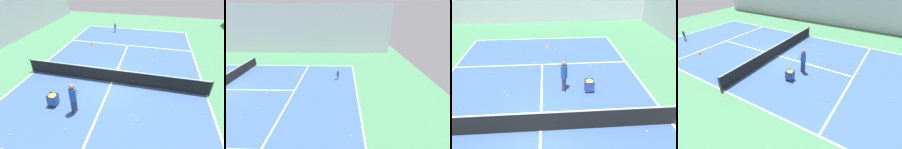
% 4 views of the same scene
% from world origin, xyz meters
% --- Properties ---
extents(line_baseline_near, '(11.95, 0.10, 0.00)m').
position_xyz_m(line_baseline_near, '(0.00, -12.05, 0.01)').
color(line_baseline_near, white).
rests_on(line_baseline_near, ground).
extents(line_sideline_right, '(0.10, 24.09, 0.00)m').
position_xyz_m(line_sideline_right, '(5.97, 0.00, 0.01)').
color(line_sideline_right, white).
rests_on(line_sideline_right, ground).
extents(line_service_near, '(11.95, 0.10, 0.00)m').
position_xyz_m(line_service_near, '(0.00, -6.63, 0.01)').
color(line_service_near, white).
rests_on(line_service_near, ground).
extents(hall_enclosure_right, '(0.15, 35.68, 7.13)m').
position_xyz_m(hall_enclosure_right, '(11.69, 0.00, 3.56)').
color(hall_enclosure_right, silver).
rests_on(hall_enclosure_right, ground).
extents(player_near_baseline, '(0.38, 0.51, 1.07)m').
position_xyz_m(player_near_baseline, '(2.17, -10.36, 0.61)').
color(player_near_baseline, gray).
rests_on(player_near_baseline, ground).
extents(training_cone_0, '(0.27, 0.27, 0.33)m').
position_xyz_m(training_cone_0, '(3.54, -5.90, 0.17)').
color(training_cone_0, orange).
rests_on(training_cone_0, ground).
extents(tennis_ball_0, '(0.07, 0.07, 0.07)m').
position_xyz_m(tennis_ball_0, '(-4.48, -12.24, 0.04)').
color(tennis_ball_0, yellow).
rests_on(tennis_ball_0, ground).
extents(tennis_ball_1, '(0.07, 0.07, 0.07)m').
position_xyz_m(tennis_ball_1, '(-2.68, -4.71, 0.04)').
color(tennis_ball_1, yellow).
rests_on(tennis_ball_1, ground).
extents(tennis_ball_5, '(0.07, 0.07, 0.07)m').
position_xyz_m(tennis_ball_5, '(-4.94, -11.27, 0.04)').
color(tennis_ball_5, yellow).
rests_on(tennis_ball_5, ground).
extents(tennis_ball_7, '(0.07, 0.07, 0.07)m').
position_xyz_m(tennis_ball_7, '(-1.83, -4.98, 0.04)').
color(tennis_ball_7, yellow).
rests_on(tennis_ball_7, ground).
extents(tennis_ball_8, '(0.07, 0.07, 0.07)m').
position_xyz_m(tennis_ball_8, '(3.07, -5.91, 0.04)').
color(tennis_ball_8, yellow).
rests_on(tennis_ball_8, ground).
extents(tennis_ball_9, '(0.07, 0.07, 0.07)m').
position_xyz_m(tennis_ball_9, '(4.60, -0.41, 0.04)').
color(tennis_ball_9, yellow).
rests_on(tennis_ball_9, ground).
extents(tennis_ball_12, '(0.07, 0.07, 0.07)m').
position_xyz_m(tennis_ball_12, '(-0.57, -7.34, 0.04)').
color(tennis_ball_12, yellow).
rests_on(tennis_ball_12, ground).
extents(tennis_ball_19, '(0.07, 0.07, 0.07)m').
position_xyz_m(tennis_ball_19, '(-1.88, -8.57, 0.04)').
color(tennis_ball_19, yellow).
rests_on(tennis_ball_19, ground).
extents(tennis_ball_21, '(0.07, 0.07, 0.07)m').
position_xyz_m(tennis_ball_21, '(2.26, -8.00, 0.04)').
color(tennis_ball_21, yellow).
rests_on(tennis_ball_21, ground).
extents(tennis_ball_23, '(0.07, 0.07, 0.07)m').
position_xyz_m(tennis_ball_23, '(-3.66, -4.11, 0.04)').
color(tennis_ball_23, yellow).
rests_on(tennis_ball_23, ground).
extents(tennis_ball_24, '(0.07, 0.07, 0.07)m').
position_xyz_m(tennis_ball_24, '(6.07, 2.59, 0.04)').
color(tennis_ball_24, yellow).
rests_on(tennis_ball_24, ground).
extents(tennis_ball_27, '(0.07, 0.07, 0.07)m').
position_xyz_m(tennis_ball_27, '(4.61, -12.37, 0.04)').
color(tennis_ball_27, yellow).
rests_on(tennis_ball_27, ground).
extents(tennis_ball_28, '(0.07, 0.07, 0.07)m').
position_xyz_m(tennis_ball_28, '(-0.47, -4.40, 0.04)').
color(tennis_ball_28, yellow).
rests_on(tennis_ball_28, ground).
extents(tennis_ball_29, '(0.07, 0.07, 0.07)m').
position_xyz_m(tennis_ball_29, '(-2.44, -12.58, 0.04)').
color(tennis_ball_29, yellow).
rests_on(tennis_ball_29, ground).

